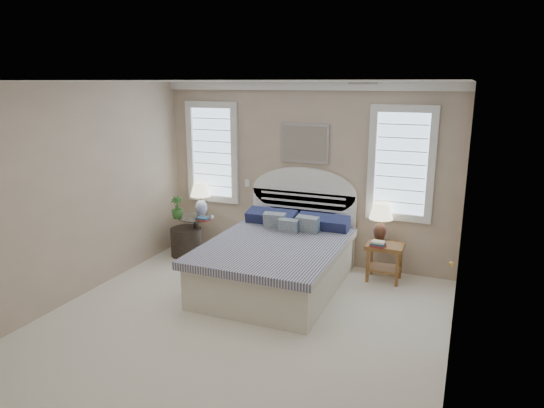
{
  "coord_description": "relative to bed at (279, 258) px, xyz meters",
  "views": [
    {
      "loc": [
        2.27,
        -4.29,
        2.69
      ],
      "look_at": [
        0.09,
        1.0,
        1.25
      ],
      "focal_mm": 32.0,
      "sensor_mm": 36.0,
      "label": 1
    }
  ],
  "objects": [
    {
      "name": "floor",
      "position": [
        0.0,
        -1.46,
        -0.39
      ],
      "size": [
        4.5,
        5.0,
        0.01
      ],
      "primitive_type": "cube",
      "color": "#ECE3C9",
      "rests_on": "ground"
    },
    {
      "name": "ceiling",
      "position": [
        0.0,
        -1.46,
        2.31
      ],
      "size": [
        4.5,
        5.0,
        0.01
      ],
      "primitive_type": "cube",
      "color": "white",
      "rests_on": "wall_back"
    },
    {
      "name": "wall_back",
      "position": [
        0.0,
        1.04,
        0.96
      ],
      "size": [
        4.5,
        0.02,
        2.7
      ],
      "primitive_type": "cube",
      "color": "beige",
      "rests_on": "floor"
    },
    {
      "name": "wall_left",
      "position": [
        -2.25,
        -1.46,
        0.96
      ],
      "size": [
        0.02,
        5.0,
        2.7
      ],
      "primitive_type": "cube",
      "color": "beige",
      "rests_on": "floor"
    },
    {
      "name": "wall_right",
      "position": [
        2.25,
        -1.46,
        0.96
      ],
      "size": [
        0.02,
        5.0,
        2.7
      ],
      "primitive_type": "cube",
      "color": "beige",
      "rests_on": "floor"
    },
    {
      "name": "crown_molding",
      "position": [
        0.0,
        1.0,
        2.25
      ],
      "size": [
        4.5,
        0.08,
        0.12
      ],
      "primitive_type": "cube",
      "color": "white",
      "rests_on": "wall_back"
    },
    {
      "name": "hvac_vent",
      "position": [
        1.2,
        -0.66,
        2.29
      ],
      "size": [
        0.3,
        0.2,
        0.02
      ],
      "primitive_type": "cube",
      "color": "#B2B2B2",
      "rests_on": "ceiling"
    },
    {
      "name": "switch_plate",
      "position": [
        -0.95,
        1.03,
        0.76
      ],
      "size": [
        0.08,
        0.01,
        0.12
      ],
      "primitive_type": "cube",
      "color": "white",
      "rests_on": "wall_back"
    },
    {
      "name": "window_left",
      "position": [
        -1.55,
        1.02,
        1.21
      ],
      "size": [
        0.9,
        0.06,
        1.6
      ],
      "primitive_type": "cube",
      "color": "silver",
      "rests_on": "wall_back"
    },
    {
      "name": "window_right",
      "position": [
        1.4,
        1.02,
        1.21
      ],
      "size": [
        0.9,
        0.06,
        1.6
      ],
      "primitive_type": "cube",
      "color": "silver",
      "rests_on": "wall_back"
    },
    {
      "name": "painting",
      "position": [
        0.0,
        1.0,
        1.43
      ],
      "size": [
        0.74,
        0.04,
        0.58
      ],
      "primitive_type": "cube",
      "color": "silver",
      "rests_on": "wall_back"
    },
    {
      "name": "closet_door",
      "position": [
        2.23,
        -0.26,
        0.81
      ],
      "size": [
        0.02,
        1.8,
        2.4
      ],
      "primitive_type": "cube",
      "color": "silver",
      "rests_on": "floor"
    },
    {
      "name": "bed",
      "position": [
        0.0,
        0.0,
        0.0
      ],
      "size": [
        1.72,
        2.28,
        1.47
      ],
      "color": "beige",
      "rests_on": "floor"
    },
    {
      "name": "side_table_left",
      "position": [
        -1.65,
        0.59,
        0.0
      ],
      "size": [
        0.56,
        0.56,
        0.63
      ],
      "color": "black",
      "rests_on": "floor"
    },
    {
      "name": "nightstand_right",
      "position": [
        1.3,
        0.69,
        0.0
      ],
      "size": [
        0.5,
        0.4,
        0.53
      ],
      "color": "brown",
      "rests_on": "floor"
    },
    {
      "name": "floor_pot",
      "position": [
        -1.79,
        0.51,
        -0.16
      ],
      "size": [
        0.56,
        0.56,
        0.45
      ],
      "primitive_type": "cylinder",
      "rotation": [
        0.0,
        0.0,
        0.14
      ],
      "color": "black",
      "rests_on": "floor"
    },
    {
      "name": "lamp_left",
      "position": [
        -1.63,
        0.74,
        0.57
      ],
      "size": [
        0.36,
        0.36,
        0.54
      ],
      "rotation": [
        0.0,
        0.0,
        0.11
      ],
      "color": "silver",
      "rests_on": "side_table_left"
    },
    {
      "name": "lamp_right",
      "position": [
        1.2,
        0.84,
        0.48
      ],
      "size": [
        0.37,
        0.37,
        0.54
      ],
      "rotation": [
        0.0,
        0.0,
        0.11
      ],
      "color": "black",
      "rests_on": "nightstand_right"
    },
    {
      "name": "potted_plant",
      "position": [
        -1.87,
        0.42,
        0.42
      ],
      "size": [
        0.25,
        0.25,
        0.35
      ],
      "primitive_type": "imported",
      "rotation": [
        0.0,
        0.0,
        0.4
      ],
      "color": "#3B702D",
      "rests_on": "side_table_left"
    },
    {
      "name": "books_left",
      "position": [
        -1.43,
        0.45,
        0.27
      ],
      "size": [
        0.22,
        0.17,
        0.05
      ],
      "rotation": [
        0.0,
        0.0,
        -0.19
      ],
      "color": "maroon",
      "rests_on": "side_table_left"
    },
    {
      "name": "books_right",
      "position": [
        1.22,
        0.54,
        0.18
      ],
      "size": [
        0.21,
        0.17,
        0.08
      ],
      "rotation": [
        0.0,
        0.0,
        -0.14
      ],
      "color": "maroon",
      "rests_on": "nightstand_right"
    }
  ]
}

